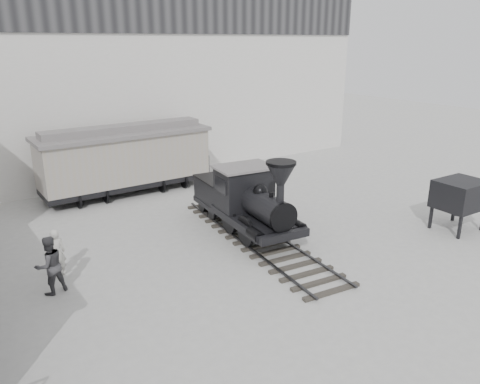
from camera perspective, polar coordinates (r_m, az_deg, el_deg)
ground at (r=15.94m, az=4.50°, el=-10.78°), size 90.00×90.00×0.00m
north_wall at (r=27.39m, az=-15.47°, el=12.97°), size 34.00×2.51×11.00m
locomotive at (r=19.09m, az=1.00°, el=-1.46°), size 3.16×10.14×3.52m
boxcar at (r=24.86m, az=-13.78°, el=4.06°), size 8.83×2.87×3.60m
visitor_a at (r=17.06m, az=-21.51°, el=-6.90°), size 0.63×0.43×1.68m
visitor_b at (r=15.95m, az=-22.21°, el=-8.28°), size 1.09×0.94×1.92m
coal_hopper at (r=21.53m, az=25.22°, el=-0.66°), size 2.01×1.65×2.15m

